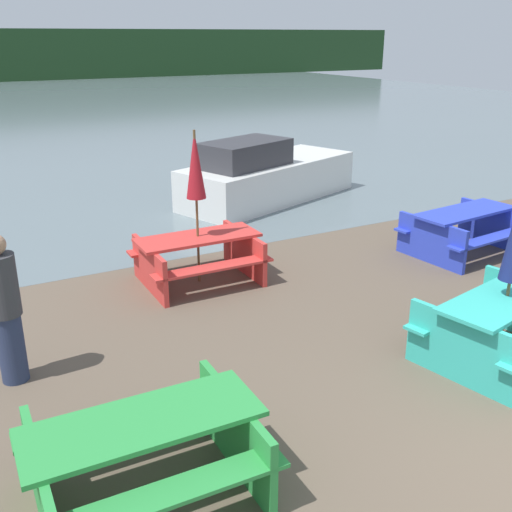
{
  "coord_description": "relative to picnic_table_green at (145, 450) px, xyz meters",
  "views": [
    {
      "loc": [
        -4.47,
        -2.05,
        3.53
      ],
      "look_at": [
        -1.01,
        4.3,
        0.85
      ],
      "focal_mm": 42.0,
      "sensor_mm": 36.0,
      "label": 1
    }
  ],
  "objects": [
    {
      "name": "water",
      "position": [
        3.38,
        30.03,
        -0.46
      ],
      "size": [
        60.0,
        50.0,
        0.0
      ],
      "color": "slate",
      "rests_on": "ground_plane"
    },
    {
      "name": "picnic_table_green",
      "position": [
        0.0,
        0.0,
        0.0
      ],
      "size": [
        1.89,
        1.42,
        0.74
      ],
      "rotation": [
        0.0,
        0.0,
        -0.02
      ],
      "color": "green",
      "rests_on": "ground_plane"
    },
    {
      "name": "picnic_table_teal",
      "position": [
        4.29,
        0.18,
        0.03
      ],
      "size": [
        2.11,
        1.73,
        0.8
      ],
      "rotation": [
        0.0,
        0.0,
        0.21
      ],
      "color": "#33B7A8",
      "rests_on": "ground_plane"
    },
    {
      "name": "picnic_table_blue",
      "position": [
        6.64,
        2.99,
        0.0
      ],
      "size": [
        2.02,
        1.55,
        0.76
      ],
      "rotation": [
        0.0,
        0.0,
        0.09
      ],
      "color": "blue",
      "rests_on": "ground_plane"
    },
    {
      "name": "picnic_table_red",
      "position": [
        2.18,
        3.98,
        -0.02
      ],
      "size": [
        1.83,
        1.4,
        0.72
      ],
      "rotation": [
        0.0,
        0.0,
        -0.01
      ],
      "color": "red",
      "rests_on": "ground_plane"
    },
    {
      "name": "umbrella_crimson",
      "position": [
        2.18,
        3.98,
        1.31
      ],
      "size": [
        0.29,
        0.29,
        2.28
      ],
      "color": "brown",
      "rests_on": "ground_plane"
    },
    {
      "name": "boat",
      "position": [
        5.39,
        7.64,
        0.1
      ],
      "size": [
        4.64,
        2.96,
        1.43
      ],
      "rotation": [
        0.0,
        0.0,
        0.34
      ],
      "color": "silver",
      "rests_on": "water"
    },
    {
      "name": "person",
      "position": [
        -0.68,
        2.37,
        0.38
      ],
      "size": [
        0.33,
        0.33,
        1.66
      ],
      "color": "#283351",
      "rests_on": "ground_plane"
    }
  ]
}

